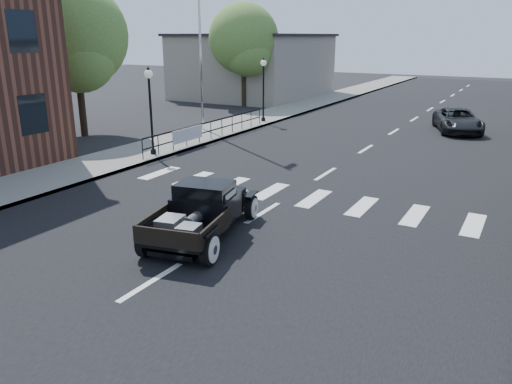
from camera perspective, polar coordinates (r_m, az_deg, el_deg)
The scene contains 14 objects.
ground at distance 13.25m, azimuth -3.38°, elevation -5.03°, with size 120.00×120.00×0.00m, color black.
road at distance 26.62m, azimuth 14.37°, elevation 5.97°, with size 14.00×80.00×0.02m, color black.
road_markings at distance 21.93m, azimuth 10.86°, elevation 3.80°, with size 12.00×60.00×0.06m, color silver, non-canonical shape.
sidewalk_left at distance 29.89m, azimuth -1.62°, elevation 7.85°, with size 3.00×80.00×0.15m, color gray.
low_building_left at distance 44.05m, azimuth -0.18°, elevation 14.13°, with size 10.00×12.00×5.00m, color gray.
railing at distance 25.01m, azimuth -5.18°, elevation 7.23°, with size 0.08×10.00×1.00m, color black, non-canonical shape.
banner at distance 23.41m, azimuth -7.78°, elevation 5.94°, with size 0.04×2.20×0.60m, color silver, non-canonical shape.
lamp_post_b at distance 21.86m, azimuth -11.93°, elevation 9.02°, with size 0.36×0.36×3.69m, color black, non-canonical shape.
lamp_post_c at distance 30.05m, azimuth 0.85°, elevation 11.60°, with size 0.36×0.36×3.69m, color black, non-canonical shape.
flagpole at distance 27.40m, azimuth -6.55°, elevation 20.88°, with size 0.12×0.12×13.19m, color silver.
big_tree_near at distance 27.61m, azimuth -19.77°, elevation 13.97°, with size 5.25×5.25×7.71m, color #527532, non-canonical shape.
big_tree_far at distance 37.56m, azimuth -1.41°, elevation 15.36°, with size 5.02×5.02×7.37m, color #527532, non-canonical shape.
hotrod_pickup at distance 12.94m, azimuth -6.14°, elevation -2.16°, with size 1.99×4.27×1.48m, color black, non-canonical shape.
second_car at distance 29.59m, azimuth 22.07°, elevation 7.58°, with size 2.09×4.54×1.26m, color black.
Camera 1 is at (6.67, -10.27, 5.06)m, focal length 35.00 mm.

